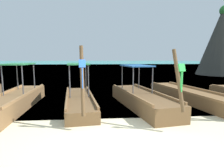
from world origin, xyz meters
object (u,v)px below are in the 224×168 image
(longtail_boat_turquoise_ribbon, at_px, (190,96))
(longtail_boat_blue_ribbon, at_px, (79,100))
(karst_rock, at_px, (224,41))
(longtail_boat_green_ribbon, at_px, (141,99))
(longtail_boat_red_ribbon, at_px, (15,101))

(longtail_boat_turquoise_ribbon, bearing_deg, longtail_boat_blue_ribbon, -173.56)
(longtail_boat_blue_ribbon, bearing_deg, karst_rock, 41.63)
(karst_rock, bearing_deg, longtail_boat_blue_ribbon, -138.37)
(longtail_boat_green_ribbon, bearing_deg, longtail_boat_turquoise_ribbon, 18.29)
(longtail_boat_turquoise_ribbon, xyz_separation_m, karst_rock, (11.73, 14.85, 4.06))
(longtail_boat_green_ribbon, bearing_deg, longtail_boat_blue_ribbon, 174.19)
(longtail_boat_green_ribbon, height_order, karst_rock, karst_rock)
(longtail_boat_red_ribbon, relative_size, longtail_boat_turquoise_ribbon, 0.88)
(longtail_boat_red_ribbon, distance_m, longtail_boat_turquoise_ribbon, 8.58)
(longtail_boat_red_ribbon, bearing_deg, longtail_boat_green_ribbon, -1.35)
(longtail_boat_red_ribbon, xyz_separation_m, longtail_boat_blue_ribbon, (2.83, 0.16, -0.06))
(longtail_boat_red_ribbon, distance_m, longtail_boat_green_ribbon, 5.71)
(longtail_boat_red_ribbon, relative_size, longtail_boat_blue_ribbon, 1.05)
(longtail_boat_green_ribbon, xyz_separation_m, karst_rock, (14.56, 15.79, 3.98))
(longtail_boat_green_ribbon, distance_m, karst_rock, 21.84)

